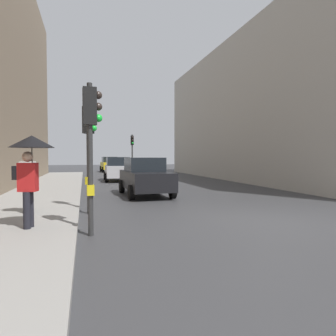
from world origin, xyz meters
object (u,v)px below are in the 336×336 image
pedestrian_with_umbrella (31,155)px  traffic_light_far_median (132,148)px  car_silver_hatchback (118,169)px  car_yellow_taxi (110,164)px  car_dark_suv (145,176)px  traffic_light_near_left (91,131)px  traffic_light_near_right (89,138)px  pedestrian_with_black_backpack (26,179)px

pedestrian_with_umbrella → traffic_light_far_median: bearing=75.0°
car_silver_hatchback → car_yellow_taxi: 13.48m
car_silver_hatchback → car_dark_suv: bearing=-88.0°
traffic_light_far_median → pedestrian_with_umbrella: size_ratio=1.77×
traffic_light_near_left → pedestrian_with_umbrella: 1.52m
traffic_light_near_right → car_dark_suv: 5.08m
car_dark_suv → pedestrian_with_black_backpack: bearing=-135.1°
car_yellow_taxi → pedestrian_with_black_backpack: bearing=-99.5°
pedestrian_with_black_backpack → car_yellow_taxi: bearing=80.5°
traffic_light_near_left → pedestrian_with_black_backpack: traffic_light_near_left is taller
traffic_light_near_left → pedestrian_with_black_backpack: (-1.80, 2.51, -1.23)m
car_yellow_taxi → pedestrian_with_black_backpack: (-4.50, -26.78, 0.29)m
traffic_light_far_median → traffic_light_near_left: size_ratio=1.09×
car_silver_hatchback → pedestrian_with_black_backpack: 13.91m
traffic_light_far_median → traffic_light_near_left: 20.99m
car_yellow_taxi → pedestrian_with_black_backpack: 27.15m
pedestrian_with_black_backpack → car_silver_hatchback: bearing=73.0°
traffic_light_far_median → car_yellow_taxi: bearing=98.9°
traffic_light_near_right → pedestrian_with_umbrella: (-1.34, -2.32, -0.56)m
car_silver_hatchback → pedestrian_with_umbrella: pedestrian_with_umbrella is taller
car_yellow_taxi → car_silver_hatchback: bearing=-91.9°
car_yellow_taxi → traffic_light_far_median: bearing=-81.1°
car_silver_hatchback → pedestrian_with_black_backpack: pedestrian_with_black_backpack is taller
car_yellow_taxi → traffic_light_near_left: bearing=-95.3°
traffic_light_far_median → car_dark_suv: traffic_light_far_median is taller
car_silver_hatchback → car_yellow_taxi: same height
pedestrian_with_umbrella → pedestrian_with_black_backpack: bearing=102.4°
traffic_light_near_left → car_silver_hatchback: size_ratio=0.82×
traffic_light_near_right → traffic_light_near_left: bearing=-89.9°
traffic_light_near_right → pedestrian_with_umbrella: size_ratio=1.62×
traffic_light_far_median → traffic_light_near_left: (-4.06, -20.60, -0.22)m
traffic_light_far_median → pedestrian_with_black_backpack: 19.07m
traffic_light_near_right → car_yellow_taxi: bearing=84.2°
traffic_light_near_right → car_dark_suv: bearing=57.8°
traffic_light_near_right → car_yellow_taxi: (2.70, 26.52, -1.52)m
traffic_light_near_right → car_dark_suv: (2.58, 4.11, -1.52)m
traffic_light_far_median → car_dark_suv: bearing=-96.2°
pedestrian_with_black_backpack → pedestrian_with_umbrella: bearing=-77.6°
car_silver_hatchback → pedestrian_with_black_backpack: bearing=-107.0°
traffic_light_far_median → pedestrian_with_black_backpack: traffic_light_far_median is taller
pedestrian_with_umbrella → traffic_light_near_right: bearing=59.9°
traffic_light_near_left → pedestrian_with_black_backpack: 3.32m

